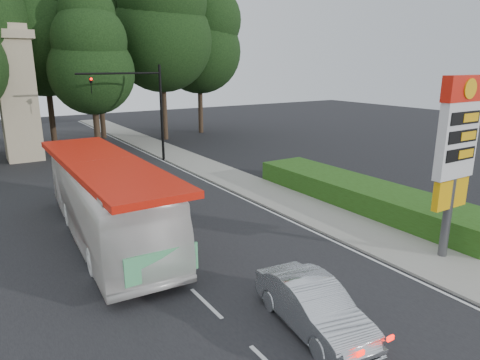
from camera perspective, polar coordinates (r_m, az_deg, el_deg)
road_surface at (r=20.62m, az=-15.17°, el=-5.81°), size 14.00×80.00×0.02m
sidewalk_right at (r=24.29m, az=4.24°, el=-1.99°), size 3.00×80.00×0.12m
hedge at (r=23.30m, az=16.14°, el=-1.92°), size 3.00×14.00×1.20m
gas_station_pylon at (r=17.20m, az=26.95°, el=4.29°), size 2.10×0.45×6.85m
traffic_signal_mast at (r=32.61m, az=-12.68°, el=10.34°), size 6.10×0.35×7.20m
monument at (r=36.76m, az=-27.57°, el=10.20°), size 3.00×3.00×10.05m
tree_center_right at (r=42.21m, az=-25.07°, el=19.00°), size 9.24×9.24×18.15m
tree_east_near at (r=45.09m, az=-18.69°, el=17.55°), size 8.12×8.12×15.95m
tree_east_mid at (r=43.03m, az=-10.59°, el=20.45°), size 9.52×9.52×18.70m
tree_far_east at (r=46.87m, az=-5.53°, el=18.94°), size 8.68×8.68×17.05m
tree_monument_right at (r=37.15m, az=-19.33°, el=15.58°), size 6.72×6.72×13.20m
transit_bus at (r=18.85m, az=-17.37°, el=-2.55°), size 3.54×12.32×3.39m
sedan_silver at (r=12.57m, az=9.76°, el=-16.22°), size 2.03×4.43×1.41m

